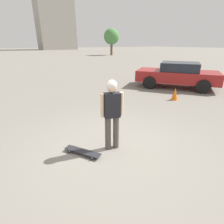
{
  "coord_description": "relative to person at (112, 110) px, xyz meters",
  "views": [
    {
      "loc": [
        -1.96,
        -3.2,
        2.44
      ],
      "look_at": [
        0.0,
        0.0,
        0.96
      ],
      "focal_mm": 28.0,
      "sensor_mm": 36.0,
      "label": 1
    }
  ],
  "objects": [
    {
      "name": "skateboard",
      "position": [
        -0.73,
        0.13,
        -0.94
      ],
      "size": [
        0.67,
        0.87,
        0.08
      ],
      "rotation": [
        0.0,
        0.0,
        2.16
      ],
      "color": "#232328",
      "rests_on": "ground_plane"
    },
    {
      "name": "person",
      "position": [
        0.0,
        0.0,
        0.0
      ],
      "size": [
        0.53,
        0.29,
        1.7
      ],
      "rotation": [
        0.0,
        0.0,
        -0.26
      ],
      "color": "#4C4742",
      "rests_on": "ground_plane"
    },
    {
      "name": "building_block_distant",
      "position": [
        19.42,
        75.79,
        10.01
      ],
      "size": [
        13.7,
        10.84,
        22.04
      ],
      "color": "#9E998E",
      "rests_on": "ground_plane"
    },
    {
      "name": "ground_plane",
      "position": [
        0.0,
        0.0,
        -1.01
      ],
      "size": [
        220.0,
        220.0,
        0.0
      ],
      "primitive_type": "plane",
      "color": "gray"
    },
    {
      "name": "car_parked_near",
      "position": [
        6.61,
        3.55,
        -0.25
      ],
      "size": [
        4.21,
        4.69,
        1.44
      ],
      "rotation": [
        0.0,
        0.0,
        2.22
      ],
      "color": "maroon",
      "rests_on": "ground_plane"
    },
    {
      "name": "tree_distant",
      "position": [
        19.13,
        31.52,
        2.74
      ],
      "size": [
        3.27,
        3.27,
        5.43
      ],
      "color": "brown",
      "rests_on": "ground_plane"
    },
    {
      "name": "traffic_cone",
      "position": [
        4.53,
        1.9,
        -0.73
      ],
      "size": [
        0.29,
        0.29,
        0.55
      ],
      "color": "orange",
      "rests_on": "ground_plane"
    }
  ]
}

